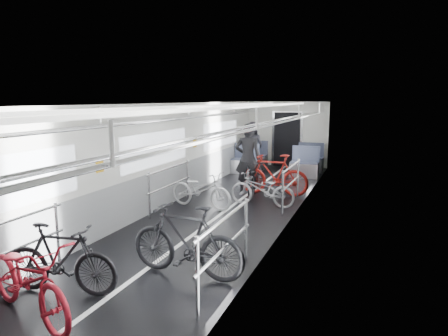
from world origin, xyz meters
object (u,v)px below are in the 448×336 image
object	(u,v)px
bike_right_far	(274,175)
person_standing	(248,158)
bike_left_mid	(61,259)
bike_aisle	(256,177)
bike_left_near	(28,279)
bike_right_near	(186,240)
bike_left_far	(201,190)
bike_right_mid	(262,189)
person_seated	(252,146)

from	to	relation	value
bike_right_far	person_standing	size ratio (longest dim) A/B	0.97
bike_left_mid	bike_aisle	distance (m)	6.21
bike_left_mid	bike_left_near	bearing A→B (deg)	178.87
bike_right_near	bike_aisle	size ratio (longest dim) A/B	0.98
bike_right_far	bike_left_mid	bearing A→B (deg)	-12.76
bike_left_mid	bike_left_far	distance (m)	4.43
bike_left_near	bike_left_far	distance (m)	5.03
bike_left_near	bike_left_far	world-z (taller)	bike_left_near
bike_left_far	bike_aisle	distance (m)	1.91
bike_left_far	bike_right_far	world-z (taller)	bike_right_far
bike_left_far	bike_right_far	size ratio (longest dim) A/B	0.90
bike_right_far	bike_right_mid	bearing A→B (deg)	-0.80
person_seated	bike_right_near	bearing A→B (deg)	115.67
bike_right_near	bike_left_mid	bearing A→B (deg)	-48.50
bike_left_far	person_seated	size ratio (longest dim) A/B	0.95
bike_left_far	bike_aisle	size ratio (longest dim) A/B	0.91
bike_left_mid	bike_right_mid	world-z (taller)	bike_left_mid
bike_right_near	person_seated	xyz separation A→B (m)	(-1.60, 8.55, 0.33)
bike_left_near	bike_right_far	bearing A→B (deg)	9.17
bike_right_far	person_seated	distance (m)	3.72
bike_left_far	bike_aisle	xyz separation A→B (m)	(0.82, 1.72, 0.04)
bike_aisle	person_seated	distance (m)	3.64
bike_left_far	bike_right_far	distance (m)	2.22
bike_left_near	person_standing	xyz separation A→B (m)	(0.46, 6.85, 0.45)
bike_right_mid	bike_left_mid	bearing A→B (deg)	-11.68
bike_right_mid	person_seated	world-z (taller)	person_seated
bike_left_mid	person_seated	size ratio (longest dim) A/B	0.91
bike_left_mid	person_standing	distance (m)	6.29
bike_right_mid	bike_right_near	bearing A→B (deg)	2.55
bike_left_far	person_seated	distance (m)	5.19
bike_right_near	bike_right_mid	xyz separation A→B (m)	(0.00, 4.02, -0.12)
bike_aisle	person_standing	bearing A→B (deg)	153.17
bike_left_mid	person_standing	world-z (taller)	person_standing
bike_left_mid	bike_right_near	world-z (taller)	bike_right_near
bike_left_near	person_seated	size ratio (longest dim) A/B	1.06
bike_right_mid	bike_aisle	world-z (taller)	bike_aisle
person_standing	bike_right_near	bearing A→B (deg)	85.45
bike_right_near	bike_right_mid	distance (m)	4.02
person_standing	person_seated	xyz separation A→B (m)	(-0.87, 3.34, -0.08)
bike_right_far	person_standing	distance (m)	0.82
bike_right_near	bike_right_far	bearing A→B (deg)	-177.54
bike_aisle	bike_left_near	bearing A→B (deg)	-102.18
person_seated	bike_aisle	bearing A→B (deg)	123.29
bike_right_far	person_standing	world-z (taller)	person_standing
bike_left_near	bike_right_far	distance (m)	6.95
bike_left_near	bike_left_mid	size ratio (longest dim) A/B	1.17
bike_left_far	bike_aisle	bearing A→B (deg)	-14.56
bike_left_far	person_standing	size ratio (longest dim) A/B	0.88
person_standing	bike_left_far	bearing A→B (deg)	60.54
bike_left_near	bike_aisle	xyz separation A→B (m)	(0.73, 6.75, -0.01)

